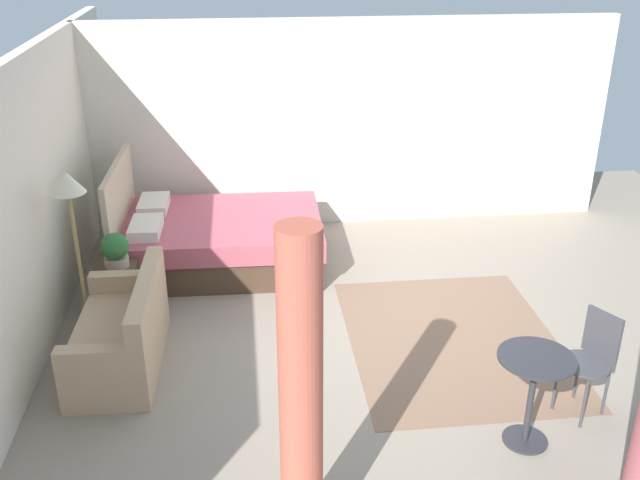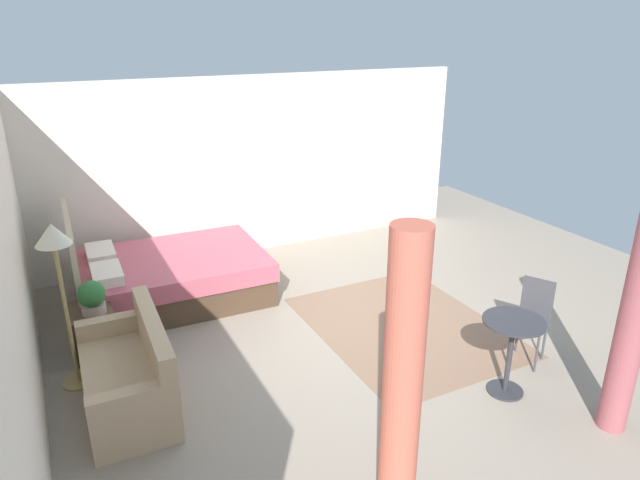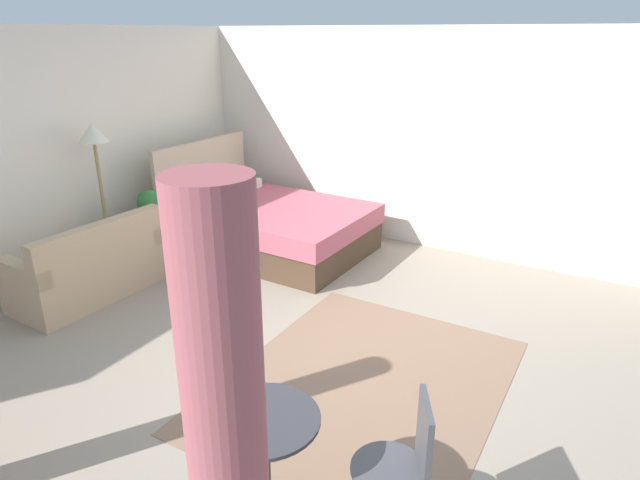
{
  "view_description": "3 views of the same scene",
  "coord_description": "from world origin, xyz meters",
  "px_view_note": "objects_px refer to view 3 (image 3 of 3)",
  "views": [
    {
      "loc": [
        -5.82,
        1.35,
        3.62
      ],
      "look_at": [
        0.49,
        0.65,
        0.75
      ],
      "focal_mm": 39.94,
      "sensor_mm": 36.0,
      "label": 1
    },
    {
      "loc": [
        -4.92,
        2.89,
        3.25
      ],
      "look_at": [
        0.57,
        0.12,
        0.88
      ],
      "focal_mm": 31.74,
      "sensor_mm": 36.0,
      "label": 2
    },
    {
      "loc": [
        -3.44,
        -2.0,
        2.51
      ],
      "look_at": [
        0.39,
        0.25,
        0.8
      ],
      "focal_mm": 30.59,
      "sensor_mm": 36.0,
      "label": 3
    }
  ],
  "objects_px": {
    "bed": "(268,225)",
    "floor_lamp": "(95,151)",
    "nightstand": "(158,237)",
    "couch": "(91,270)",
    "balcony_table": "(265,456)",
    "vase": "(166,208)",
    "cafe_chair_near_window": "(405,459)",
    "potted_plant": "(149,205)"
  },
  "relations": [
    {
      "from": "couch",
      "to": "cafe_chair_near_window",
      "type": "xyz_separation_m",
      "value": [
        -1.06,
        -3.76,
        0.24
      ]
    },
    {
      "from": "bed",
      "to": "couch",
      "type": "relative_size",
      "value": 1.56
    },
    {
      "from": "couch",
      "to": "balcony_table",
      "type": "distance_m",
      "value": 3.45
    },
    {
      "from": "vase",
      "to": "floor_lamp",
      "type": "bearing_deg",
      "value": 156.5
    },
    {
      "from": "floor_lamp",
      "to": "cafe_chair_near_window",
      "type": "bearing_deg",
      "value": -111.32
    },
    {
      "from": "bed",
      "to": "vase",
      "type": "distance_m",
      "value": 1.22
    },
    {
      "from": "bed",
      "to": "vase",
      "type": "height_order",
      "value": "bed"
    },
    {
      "from": "bed",
      "to": "balcony_table",
      "type": "relative_size",
      "value": 3.0
    },
    {
      "from": "nightstand",
      "to": "floor_lamp",
      "type": "xyz_separation_m",
      "value": [
        -0.51,
        0.23,
        1.09
      ]
    },
    {
      "from": "vase",
      "to": "balcony_table",
      "type": "xyz_separation_m",
      "value": [
        -2.59,
        -3.3,
        -0.07
      ]
    },
    {
      "from": "vase",
      "to": "cafe_chair_near_window",
      "type": "distance_m",
      "value": 4.52
    },
    {
      "from": "balcony_table",
      "to": "bed",
      "type": "bearing_deg",
      "value": 35.42
    },
    {
      "from": "vase",
      "to": "floor_lamp",
      "type": "relative_size",
      "value": 0.11
    },
    {
      "from": "potted_plant",
      "to": "vase",
      "type": "relative_size",
      "value": 1.92
    },
    {
      "from": "couch",
      "to": "balcony_table",
      "type": "height_order",
      "value": "couch"
    },
    {
      "from": "potted_plant",
      "to": "cafe_chair_near_window",
      "type": "relative_size",
      "value": 0.41
    },
    {
      "from": "couch",
      "to": "nightstand",
      "type": "xyz_separation_m",
      "value": [
        1.08,
        0.19,
        -0.04
      ]
    },
    {
      "from": "vase",
      "to": "cafe_chair_near_window",
      "type": "xyz_separation_m",
      "value": [
        -2.26,
        -3.91,
        -0.06
      ]
    },
    {
      "from": "vase",
      "to": "balcony_table",
      "type": "bearing_deg",
      "value": -128.19
    },
    {
      "from": "couch",
      "to": "nightstand",
      "type": "bearing_deg",
      "value": 10.19
    },
    {
      "from": "nightstand",
      "to": "potted_plant",
      "type": "height_order",
      "value": "potted_plant"
    },
    {
      "from": "bed",
      "to": "floor_lamp",
      "type": "distance_m",
      "value": 2.09
    },
    {
      "from": "nightstand",
      "to": "vase",
      "type": "bearing_deg",
      "value": -22.14
    },
    {
      "from": "nightstand",
      "to": "vase",
      "type": "height_order",
      "value": "vase"
    },
    {
      "from": "couch",
      "to": "cafe_chair_near_window",
      "type": "distance_m",
      "value": 3.92
    },
    {
      "from": "vase",
      "to": "balcony_table",
      "type": "relative_size",
      "value": 0.24
    },
    {
      "from": "potted_plant",
      "to": "vase",
      "type": "xyz_separation_m",
      "value": [
        0.22,
        -0.02,
        -0.09
      ]
    },
    {
      "from": "bed",
      "to": "balcony_table",
      "type": "height_order",
      "value": "bed"
    },
    {
      "from": "nightstand",
      "to": "vase",
      "type": "distance_m",
      "value": 0.36
    },
    {
      "from": "bed",
      "to": "couch",
      "type": "distance_m",
      "value": 2.1
    },
    {
      "from": "bed",
      "to": "floor_lamp",
      "type": "relative_size",
      "value": 1.39
    },
    {
      "from": "cafe_chair_near_window",
      "to": "floor_lamp",
      "type": "bearing_deg",
      "value": 68.68
    },
    {
      "from": "potted_plant",
      "to": "balcony_table",
      "type": "relative_size",
      "value": 0.47
    },
    {
      "from": "floor_lamp",
      "to": "balcony_table",
      "type": "xyz_separation_m",
      "value": [
        -1.96,
        -3.57,
        -0.82
      ]
    },
    {
      "from": "nightstand",
      "to": "balcony_table",
      "type": "distance_m",
      "value": 4.17
    },
    {
      "from": "couch",
      "to": "floor_lamp",
      "type": "bearing_deg",
      "value": 36.16
    },
    {
      "from": "couch",
      "to": "nightstand",
      "type": "height_order",
      "value": "couch"
    },
    {
      "from": "nightstand",
      "to": "floor_lamp",
      "type": "height_order",
      "value": "floor_lamp"
    },
    {
      "from": "bed",
      "to": "couch",
      "type": "height_order",
      "value": "bed"
    },
    {
      "from": "bed",
      "to": "balcony_table",
      "type": "distance_m",
      "value": 4.1
    },
    {
      "from": "nightstand",
      "to": "couch",
      "type": "bearing_deg",
      "value": -169.81
    },
    {
      "from": "potted_plant",
      "to": "balcony_table",
      "type": "distance_m",
      "value": 4.08
    }
  ]
}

